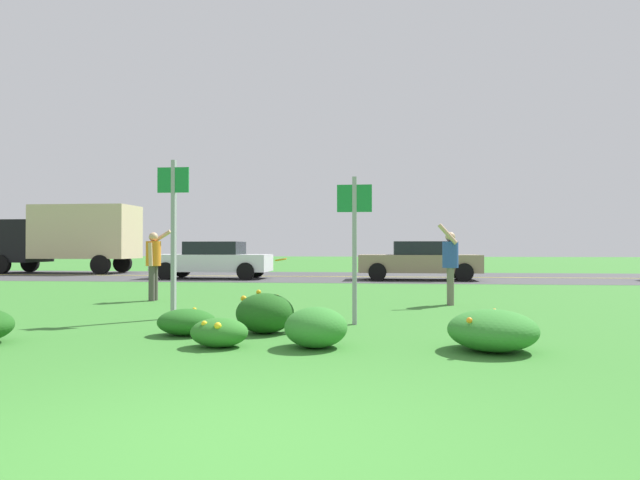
{
  "coord_description": "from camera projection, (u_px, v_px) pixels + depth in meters",
  "views": [
    {
      "loc": [
        1.01,
        -3.49,
        1.25
      ],
      "look_at": [
        -0.39,
        9.05,
        1.4
      ],
      "focal_mm": 32.25,
      "sensor_mm": 36.0,
      "label": 1
    }
  ],
  "objects": [
    {
      "name": "daylily_clump_front_right",
      "position": [
        316.0,
        327.0,
        7.1
      ],
      "size": [
        0.78,
        0.82,
        0.5
      ],
      "color": "#337F2D",
      "rests_on": "ground"
    },
    {
      "name": "car_white_center_right",
      "position": [
        213.0,
        260.0,
        22.54
      ],
      "size": [
        4.5,
        2.0,
        1.45
      ],
      "color": "silver",
      "rests_on": "ground"
    },
    {
      "name": "highway_strip",
      "position": [
        360.0,
        277.0,
        23.81
      ],
      "size": [
        120.0,
        8.53,
        0.01
      ],
      "primitive_type": "cube",
      "color": "#424244",
      "rests_on": "ground"
    },
    {
      "name": "person_thrower_orange_shirt",
      "position": [
        154.0,
        260.0,
        13.28
      ],
      "size": [
        0.52,
        0.49,
        1.65
      ],
      "color": "orange",
      "rests_on": "ground"
    },
    {
      "name": "person_catcher_blue_shirt",
      "position": [
        450.0,
        261.0,
        12.32
      ],
      "size": [
        0.46,
        0.49,
        1.75
      ],
      "color": "#2D4C9E",
      "rests_on": "ground"
    },
    {
      "name": "highway_center_stripe",
      "position": [
        360.0,
        277.0,
        23.81
      ],
      "size": [
        120.0,
        0.16,
        0.0
      ],
      "primitive_type": "cube",
      "color": "yellow",
      "rests_on": "ground"
    },
    {
      "name": "daylily_clump_front_center",
      "position": [
        187.0,
        322.0,
        8.09
      ],
      "size": [
        0.84,
        0.68,
        0.37
      ],
      "color": "#23661E",
      "rests_on": "ground"
    },
    {
      "name": "daylily_clump_mid_center",
      "position": [
        265.0,
        313.0,
        8.29
      ],
      "size": [
        0.84,
        0.81,
        0.62
      ],
      "color": "#1E5619",
      "rests_on": "ground"
    },
    {
      "name": "car_tan_center_left",
      "position": [
        420.0,
        260.0,
        21.65
      ],
      "size": [
        4.5,
        2.0,
        1.45
      ],
      "color": "#937F60",
      "rests_on": "ground"
    },
    {
      "name": "ground_plane",
      "position": [
        342.0,
        299.0,
        13.69
      ],
      "size": [
        120.0,
        120.0,
        0.0
      ],
      "primitive_type": "plane",
      "color": "#387A2D"
    },
    {
      "name": "daylily_clump_mid_left",
      "position": [
        493.0,
        330.0,
        6.88
      ],
      "size": [
        1.07,
        1.13,
        0.49
      ],
      "color": "#337F2D",
      "rests_on": "ground"
    },
    {
      "name": "frisbee_orange",
      "position": [
        281.0,
        260.0,
        13.12
      ],
      "size": [
        0.28,
        0.28,
        0.08
      ],
      "color": "orange"
    },
    {
      "name": "sign_post_by_roadside",
      "position": [
        355.0,
        234.0,
        9.23
      ],
      "size": [
        0.56,
        0.1,
        2.38
      ],
      "color": "#93969B",
      "rests_on": "ground"
    },
    {
      "name": "daylily_clump_front_left",
      "position": [
        219.0,
        332.0,
        7.14
      ],
      "size": [
        0.72,
        0.61,
        0.36
      ],
      "color": "#2D7526",
      "rests_on": "ground"
    },
    {
      "name": "box_truck_black",
      "position": [
        68.0,
        235.0,
        27.29
      ],
      "size": [
        6.7,
        2.46,
        3.2
      ],
      "color": "black",
      "rests_on": "ground"
    },
    {
      "name": "sign_post_near_path",
      "position": [
        174.0,
        223.0,
        9.99
      ],
      "size": [
        0.56,
        0.1,
        2.76
      ],
      "color": "#93969B",
      "rests_on": "ground"
    }
  ]
}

